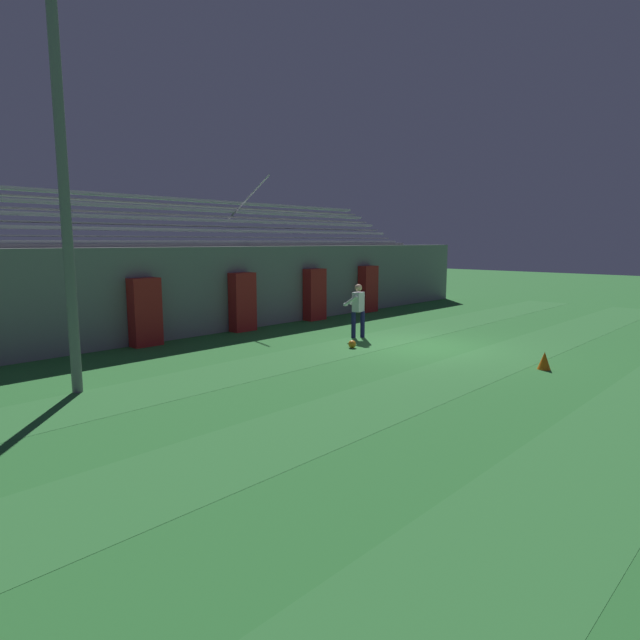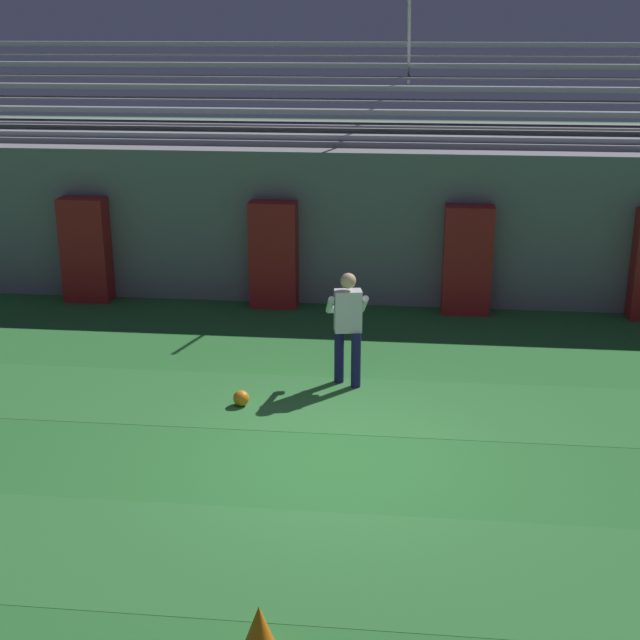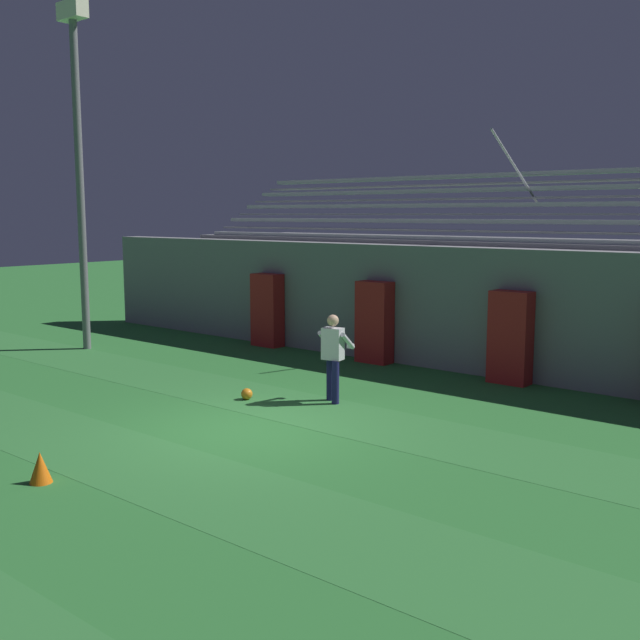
{
  "view_description": "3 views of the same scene",
  "coord_description": "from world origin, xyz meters",
  "px_view_note": "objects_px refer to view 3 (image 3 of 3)",
  "views": [
    {
      "loc": [
        -12.89,
        -7.96,
        2.97
      ],
      "look_at": [
        -1.83,
        2.35,
        0.74
      ],
      "focal_mm": 30.0,
      "sensor_mm": 36.0,
      "label": 1
    },
    {
      "loc": [
        0.78,
        -9.57,
        4.96
      ],
      "look_at": [
        -0.47,
        1.99,
        1.09
      ],
      "focal_mm": 50.0,
      "sensor_mm": 36.0,
      "label": 2
    },
    {
      "loc": [
        8.54,
        -8.41,
        3.53
      ],
      "look_at": [
        -0.52,
        2.46,
        1.52
      ],
      "focal_mm": 42.0,
      "sensor_mm": 36.0,
      "label": 3
    }
  ],
  "objects_px": {
    "floodlight_pole": "(78,137)",
    "traffic_cone": "(40,467)",
    "soccer_ball": "(247,394)",
    "padding_pillar_gate_right": "(510,338)",
    "goalkeeper": "(333,352)",
    "padding_pillar_far_left": "(267,310)",
    "padding_pillar_gate_left": "(374,322)"
  },
  "relations": [
    {
      "from": "floodlight_pole",
      "to": "traffic_cone",
      "type": "distance_m",
      "value": 11.52
    },
    {
      "from": "soccer_ball",
      "to": "traffic_cone",
      "type": "height_order",
      "value": "traffic_cone"
    },
    {
      "from": "padding_pillar_gate_right",
      "to": "traffic_cone",
      "type": "distance_m",
      "value": 9.69
    },
    {
      "from": "floodlight_pole",
      "to": "goalkeeper",
      "type": "bearing_deg",
      "value": -1.57
    },
    {
      "from": "padding_pillar_far_left",
      "to": "goalkeeper",
      "type": "height_order",
      "value": "padding_pillar_far_left"
    },
    {
      "from": "padding_pillar_gate_right",
      "to": "soccer_ball",
      "type": "height_order",
      "value": "padding_pillar_gate_right"
    },
    {
      "from": "goalkeeper",
      "to": "floodlight_pole",
      "type": "bearing_deg",
      "value": 178.43
    },
    {
      "from": "padding_pillar_far_left",
      "to": "goalkeeper",
      "type": "relative_size",
      "value": 1.17
    },
    {
      "from": "soccer_ball",
      "to": "traffic_cone",
      "type": "xyz_separation_m",
      "value": [
        1.11,
        -4.91,
        0.1
      ]
    },
    {
      "from": "padding_pillar_far_left",
      "to": "floodlight_pole",
      "type": "relative_size",
      "value": 0.22
    },
    {
      "from": "padding_pillar_gate_right",
      "to": "soccer_ball",
      "type": "relative_size",
      "value": 8.85
    },
    {
      "from": "padding_pillar_gate_right",
      "to": "floodlight_pole",
      "type": "height_order",
      "value": "floodlight_pole"
    },
    {
      "from": "floodlight_pole",
      "to": "goalkeeper",
      "type": "relative_size",
      "value": 5.24
    },
    {
      "from": "soccer_ball",
      "to": "goalkeeper",
      "type": "bearing_deg",
      "value": 33.9
    },
    {
      "from": "padding_pillar_gate_left",
      "to": "goalkeeper",
      "type": "distance_m",
      "value": 3.95
    },
    {
      "from": "floodlight_pole",
      "to": "traffic_cone",
      "type": "bearing_deg",
      "value": -36.3
    },
    {
      "from": "padding_pillar_gate_right",
      "to": "goalkeeper",
      "type": "height_order",
      "value": "padding_pillar_gate_right"
    },
    {
      "from": "padding_pillar_gate_left",
      "to": "traffic_cone",
      "type": "distance_m",
      "value": 9.56
    },
    {
      "from": "padding_pillar_gate_left",
      "to": "traffic_cone",
      "type": "height_order",
      "value": "padding_pillar_gate_left"
    },
    {
      "from": "soccer_ball",
      "to": "traffic_cone",
      "type": "relative_size",
      "value": 0.52
    },
    {
      "from": "padding_pillar_gate_left",
      "to": "padding_pillar_gate_right",
      "type": "bearing_deg",
      "value": 0.0
    },
    {
      "from": "padding_pillar_gate_right",
      "to": "padding_pillar_far_left",
      "type": "height_order",
      "value": "same"
    },
    {
      "from": "padding_pillar_far_left",
      "to": "floodlight_pole",
      "type": "bearing_deg",
      "value": -135.11
    },
    {
      "from": "padding_pillar_gate_left",
      "to": "floodlight_pole",
      "type": "height_order",
      "value": "floodlight_pole"
    },
    {
      "from": "padding_pillar_gate_left",
      "to": "padding_pillar_far_left",
      "type": "relative_size",
      "value": 1.0
    },
    {
      "from": "padding_pillar_gate_left",
      "to": "padding_pillar_far_left",
      "type": "xyz_separation_m",
      "value": [
        -3.53,
        0.0,
        0.0
      ]
    },
    {
      "from": "padding_pillar_gate_left",
      "to": "padding_pillar_gate_right",
      "type": "xyz_separation_m",
      "value": [
        3.48,
        0.0,
        0.0
      ]
    },
    {
      "from": "padding_pillar_gate_left",
      "to": "floodlight_pole",
      "type": "bearing_deg",
      "value": -154.03
    },
    {
      "from": "goalkeeper",
      "to": "traffic_cone",
      "type": "height_order",
      "value": "goalkeeper"
    },
    {
      "from": "padding_pillar_gate_left",
      "to": "traffic_cone",
      "type": "relative_size",
      "value": 4.64
    },
    {
      "from": "goalkeeper",
      "to": "padding_pillar_far_left",
      "type": "bearing_deg",
      "value": 145.13
    },
    {
      "from": "traffic_cone",
      "to": "goalkeeper",
      "type": "bearing_deg",
      "value": 87.32
    }
  ]
}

